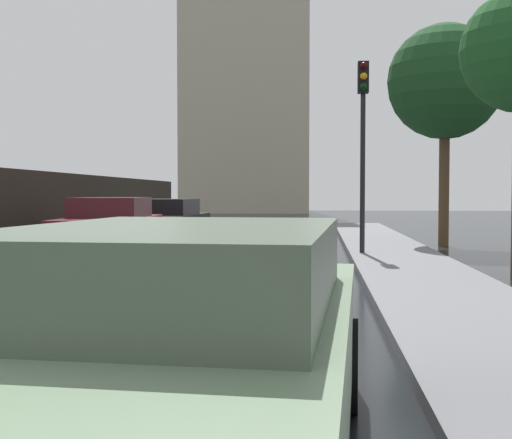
% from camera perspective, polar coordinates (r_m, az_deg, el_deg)
% --- Properties ---
extents(car_maroon_near_kerb, '(2.18, 4.66, 1.48)m').
position_cam_1_polar(car_maroon_near_kerb, '(16.59, -12.56, -0.54)').
color(car_maroon_near_kerb, maroon).
rests_on(car_maroon_near_kerb, ground).
extents(car_green_mid_road, '(2.10, 4.61, 1.40)m').
position_cam_1_polar(car_green_mid_road, '(3.45, -7.23, -11.28)').
color(car_green_mid_road, slate).
rests_on(car_green_mid_road, ground).
extents(car_black_far_ahead, '(2.02, 4.40, 1.40)m').
position_cam_1_polar(car_black_far_ahead, '(21.93, -7.50, 0.05)').
color(car_black_far_ahead, black).
rests_on(car_black_far_ahead, ground).
extents(traffic_light, '(0.26, 0.39, 4.60)m').
position_cam_1_polar(traffic_light, '(16.09, 9.31, 8.43)').
color(traffic_light, black).
rests_on(traffic_light, sidewalk_strip).
extents(street_tree_near, '(3.41, 3.41, 6.62)m').
position_cam_1_polar(street_tree_near, '(20.64, 16.17, 11.40)').
color(street_tree_near, '#4C3823').
rests_on(street_tree_near, ground).
extents(distant_tower, '(10.88, 11.99, 37.42)m').
position_cam_1_polar(distant_tower, '(59.68, -0.69, 17.19)').
color(distant_tower, '#B2A88E').
rests_on(distant_tower, ground).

